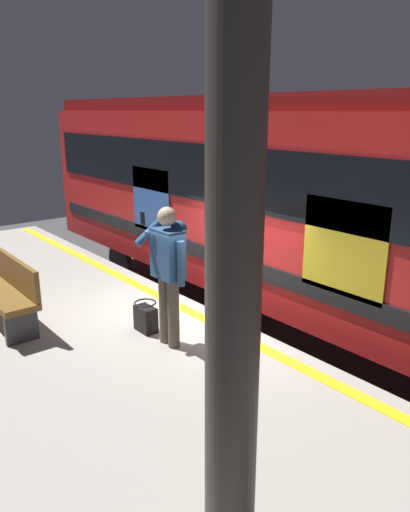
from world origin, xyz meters
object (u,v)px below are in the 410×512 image
at_px(train_carriage, 291,194).
at_px(bench, 7,290).
at_px(handbag, 146,318).
at_px(passenger, 169,265).
at_px(station_column, 234,243).

height_order(train_carriage, bench, train_carriage).
bearing_deg(handbag, bench, 44.60).
bearing_deg(passenger, station_column, 152.54).
bearing_deg(station_column, handbag, -23.02).
relative_size(train_carriage, passenger, 7.11).
xyz_separation_m(train_carriage, handbag, (-0.47, 3.22, -1.21)).
relative_size(train_carriage, bench, 7.78).
relative_size(train_carriage, handbag, 30.23).
distance_m(train_carriage, passenger, 3.35).
relative_size(train_carriage, station_column, 2.96).
bearing_deg(station_column, passenger, -27.46).
distance_m(handbag, station_column, 3.82).
relative_size(passenger, bench, 1.09).
bearing_deg(bench, station_column, 179.72).
bearing_deg(passenger, handbag, 4.03).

